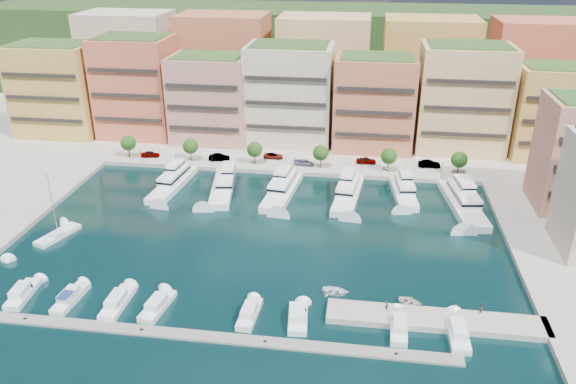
{
  "coord_description": "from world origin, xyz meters",
  "views": [
    {
      "loc": [
        17.96,
        -91.2,
        51.8
      ],
      "look_at": [
        3.85,
        7.59,
        6.0
      ],
      "focal_mm": 35.0,
      "sensor_mm": 36.0,
      "label": 1
    }
  ],
  "objects_px": {
    "car_4": "(366,160)",
    "car_5": "(429,164)",
    "lamppost_1": "(212,154)",
    "yacht_1": "(174,182)",
    "yacht_5": "(404,191)",
    "lamppost_0": "(140,151)",
    "car_2": "(273,156)",
    "tender_3": "(456,307)",
    "person_1": "(480,308)",
    "cruiser_8": "(399,327)",
    "yacht_4": "(348,192)",
    "person_0": "(387,306)",
    "tree_0": "(128,143)",
    "cruiser_2": "(118,303)",
    "lamppost_3": "(363,162)",
    "cruiser_5": "(249,314)",
    "tender_2": "(410,302)",
    "tree_3": "(321,153)",
    "tender_0": "(336,291)",
    "tree_1": "(190,146)",
    "cruiser_0": "(23,294)",
    "cruiser_6": "(298,318)",
    "tree_5": "(459,160)",
    "tree_2": "(255,150)",
    "car_1": "(219,157)",
    "car_3": "(304,162)",
    "lamppost_4": "(442,166)",
    "lamppost_2": "(286,158)",
    "cruiser_1": "(70,298)",
    "tree_4": "(389,156)",
    "yacht_3": "(283,188)",
    "cruiser_3": "(157,306)",
    "yacht_2": "(224,184)",
    "yacht_6": "(462,201)",
    "sailboat_1": "(58,235)",
    "car_0": "(150,154)"
  },
  "relations": [
    {
      "from": "tree_5",
      "to": "yacht_4",
      "type": "relative_size",
      "value": 0.28
    },
    {
      "from": "yacht_1",
      "to": "car_4",
      "type": "bearing_deg",
      "value": 22.49
    },
    {
      "from": "cruiser_3",
      "to": "yacht_2",
      "type": "bearing_deg",
      "value": 91.08
    },
    {
      "from": "car_4",
      "to": "sailboat_1",
      "type": "bearing_deg",
      "value": 121.86
    },
    {
      "from": "car_5",
      "to": "tree_0",
      "type": "bearing_deg",
      "value": 90.09
    },
    {
      "from": "lamppost_2",
      "to": "cruiser_1",
      "type": "distance_m",
      "value": 61.51
    },
    {
      "from": "yacht_4",
      "to": "car_3",
      "type": "height_order",
      "value": "yacht_4"
    },
    {
      "from": "yacht_4",
      "to": "car_4",
      "type": "bearing_deg",
      "value": 78.71
    },
    {
      "from": "tree_0",
      "to": "cruiser_2",
      "type": "height_order",
      "value": "tree_0"
    },
    {
      "from": "cruiser_6",
      "to": "tender_0",
      "type": "relative_size",
      "value": 1.69
    },
    {
      "from": "yacht_5",
      "to": "yacht_3",
      "type": "bearing_deg",
      "value": -174.96
    },
    {
      "from": "tender_3",
      "to": "car_3",
      "type": "height_order",
      "value": "car_3"
    },
    {
      "from": "cruiser_5",
      "to": "person_1",
      "type": "bearing_deg",
      "value": 7.72
    },
    {
      "from": "tree_1",
      "to": "lamppost_4",
      "type": "relative_size",
      "value": 1.35
    },
    {
      "from": "cruiser_5",
      "to": "cruiser_6",
      "type": "bearing_deg",
      "value": 0.02
    },
    {
      "from": "car_1",
      "to": "car_3",
      "type": "bearing_deg",
      "value": -95.05
    },
    {
      "from": "tender_3",
      "to": "person_1",
      "type": "bearing_deg",
      "value": -99.62
    },
    {
      "from": "lamppost_4",
      "to": "yacht_5",
      "type": "xyz_separation_m",
      "value": [
        -8.83,
        -9.15,
        -2.62
      ]
    },
    {
      "from": "person_0",
      "to": "yacht_6",
      "type": "bearing_deg",
      "value": -53.3
    },
    {
      "from": "lamppost_3",
      "to": "cruiser_2",
      "type": "distance_m",
      "value": 66.45
    },
    {
      "from": "car_2",
      "to": "lamppost_0",
      "type": "bearing_deg",
      "value": 104.62
    },
    {
      "from": "car_5",
      "to": "person_0",
      "type": "relative_size",
      "value": 3.4
    },
    {
      "from": "lamppost_0",
      "to": "car_2",
      "type": "distance_m",
      "value": 32.57
    },
    {
      "from": "cruiser_0",
      "to": "cruiser_6",
      "type": "relative_size",
      "value": 1.1
    },
    {
      "from": "tree_2",
      "to": "cruiser_0",
      "type": "height_order",
      "value": "tree_2"
    },
    {
      "from": "tree_3",
      "to": "car_2",
      "type": "bearing_deg",
      "value": 160.53
    },
    {
      "from": "car_4",
      "to": "car_5",
      "type": "bearing_deg",
      "value": -96.68
    },
    {
      "from": "yacht_5",
      "to": "car_0",
      "type": "xyz_separation_m",
      "value": [
        -62.04,
        12.34,
        0.57
      ]
    },
    {
      "from": "tree_1",
      "to": "car_2",
      "type": "distance_m",
      "value": 20.52
    },
    {
      "from": "lamppost_4",
      "to": "yacht_1",
      "type": "height_order",
      "value": "yacht_1"
    },
    {
      "from": "yacht_1",
      "to": "car_4",
      "type": "relative_size",
      "value": 4.16
    },
    {
      "from": "person_1",
      "to": "tree_5",
      "type": "bearing_deg",
      "value": -126.06
    },
    {
      "from": "tree_3",
      "to": "tender_0",
      "type": "height_order",
      "value": "tree_3"
    },
    {
      "from": "cruiser_5",
      "to": "yacht_1",
      "type": "bearing_deg",
      "value": 120.94
    },
    {
      "from": "cruiser_6",
      "to": "car_5",
      "type": "xyz_separation_m",
      "value": [
        23.96,
        61.86,
        1.31
      ]
    },
    {
      "from": "tree_5",
      "to": "tree_3",
      "type": "bearing_deg",
      "value": 180.0
    },
    {
      "from": "tree_0",
      "to": "tree_1",
      "type": "distance_m",
      "value": 16.0
    },
    {
      "from": "lamppost_0",
      "to": "cruiser_5",
      "type": "xyz_separation_m",
      "value": [
        38.64,
        -55.78,
        -3.28
      ]
    },
    {
      "from": "yacht_1",
      "to": "cruiser_8",
      "type": "bearing_deg",
      "value": -42.48
    },
    {
      "from": "cruiser_1",
      "to": "cruiser_3",
      "type": "height_order",
      "value": "cruiser_1"
    },
    {
      "from": "tender_2",
      "to": "tree_0",
      "type": "bearing_deg",
      "value": 70.69
    },
    {
      "from": "lamppost_1",
      "to": "car_5",
      "type": "xyz_separation_m",
      "value": [
        51.87,
        6.09,
        -1.97
      ]
    },
    {
      "from": "cruiser_2",
      "to": "person_1",
      "type": "height_order",
      "value": "person_1"
    },
    {
      "from": "tree_0",
      "to": "tender_0",
      "type": "distance_m",
      "value": 74.51
    },
    {
      "from": "tender_0",
      "to": "car_1",
      "type": "distance_m",
      "value": 60.35
    },
    {
      "from": "tree_1",
      "to": "cruiser_5",
      "type": "relative_size",
      "value": 0.76
    },
    {
      "from": "person_1",
      "to": "cruiser_0",
      "type": "bearing_deg",
      "value": -28.5
    },
    {
      "from": "tree_3",
      "to": "car_1",
      "type": "distance_m",
      "value": 25.32
    },
    {
      "from": "yacht_1",
      "to": "yacht_5",
      "type": "distance_m",
      "value": 51.23
    },
    {
      "from": "tree_4",
      "to": "yacht_1",
      "type": "bearing_deg",
      "value": -164.16
    }
  ]
}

